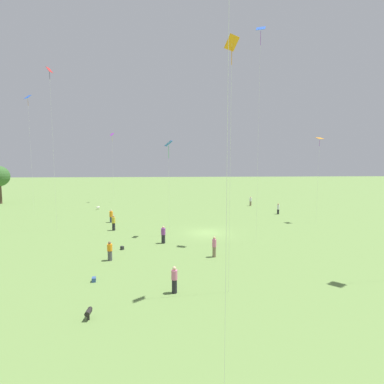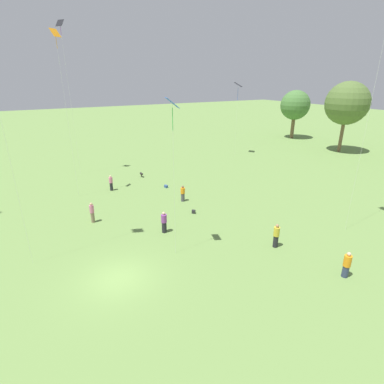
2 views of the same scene
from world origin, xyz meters
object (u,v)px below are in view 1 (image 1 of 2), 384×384
dog_0 (98,207)px  kite_9 (232,58)px  person_3 (251,201)px  kite_8 (169,147)px  person_5 (114,223)px  kite_2 (260,44)px  person_0 (278,209)px  person_1 (214,247)px  person_7 (174,280)px  person_2 (111,216)px  kite_1 (320,142)px  picnic_bag_1 (122,248)px  picnic_bag_0 (94,280)px  person_4 (110,251)px  kite_4 (112,138)px  kite_7 (28,103)px  kite_6 (50,84)px  dog_1 (89,312)px  person_6 (163,235)px

dog_0 → kite_9: bearing=140.4°
person_3 → kite_8: bearing=117.6°
kite_9 → person_5: bearing=-53.0°
kite_2 → person_0: bearing=129.1°
person_1 → person_7: 7.85m
person_0 → kite_9: size_ratio=0.11×
person_2 → person_5: 4.96m
kite_1 → picnic_bag_1: 29.33m
kite_9 → picnic_bag_0: size_ratio=34.67×
kite_2 → kite_8: size_ratio=2.01×
person_0 → person_4: person_0 is taller
kite_1 → dog_0: kite_1 is taller
person_5 → kite_2: bearing=132.1°
person_3 → person_7: size_ratio=0.99×
kite_4 → kite_8: 30.85m
person_1 → person_2: size_ratio=1.04×
person_7 → picnic_bag_1: (9.71, 4.98, -0.71)m
kite_7 → kite_9: size_ratio=1.14×
kite_1 → kite_6: (-2.68, 34.13, 6.39)m
picnic_bag_1 → kite_4: bearing=12.4°
kite_6 → dog_1: (-21.49, -9.80, -16.95)m
kite_8 → picnic_bag_1: kite_8 is taller
kite_8 → kite_9: bearing=75.8°
kite_2 → dog_1: (-14.20, 13.06, -19.28)m
person_1 → picnic_bag_1: (2.70, 8.50, -0.76)m
person_6 → picnic_bag_0: (-9.55, 4.55, -0.74)m
kite_4 → kite_8: kite_4 is taller
person_7 → kite_1: bearing=160.9°
person_6 → picnic_bag_0: bearing=-179.2°
person_3 → kite_8: (-21.44, 14.91, 9.11)m
person_3 → kite_6: bearing=94.1°
person_3 → person_4: 35.72m
dog_0 → picnic_bag_0: bearing=127.6°
person_1 → kite_4: kite_4 is taller
person_3 → kite_1: kite_1 is taller
person_5 → kite_1: (3.49, -27.08, 10.05)m
person_4 → person_5: (11.15, 1.88, 0.11)m
person_1 → person_3: bearing=-79.7°
dog_1 → picnic_bag_1: (12.62, 0.37, -0.24)m
person_7 → kite_6: bearing=-118.4°
person_6 → person_1: bearing=-109.1°
person_7 → kite_6: (18.58, 14.40, 16.48)m
kite_7 → kite_2: bearing=52.5°
kite_7 → dog_0: bearing=117.6°
person_3 → person_5: bearing=102.9°
person_4 → person_6: size_ratio=0.92×
kite_9 → picnic_bag_0: (2.26, 9.16, -14.43)m
person_3 → kite_7: (-8.52, 35.64, 16.01)m
person_1 → dog_0: 31.50m
person_5 → kite_2: 25.38m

